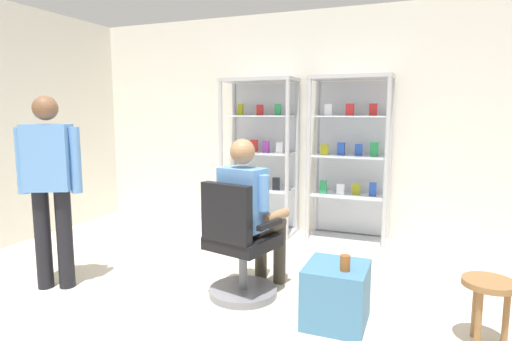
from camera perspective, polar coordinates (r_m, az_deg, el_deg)
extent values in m
cube|color=silver|center=(5.33, 7.15, 6.19)|extent=(6.00, 0.10, 2.70)
cylinder|color=#B7B7BC|center=(5.23, -4.73, 1.80)|extent=(0.05, 0.05, 1.90)
cylinder|color=#B7B7BC|center=(4.91, 4.19, 1.42)|extent=(0.05, 0.05, 1.90)
cylinder|color=#B7B7BC|center=(5.59, -2.91, 2.20)|extent=(0.05, 0.05, 1.90)
cylinder|color=#B7B7BC|center=(5.30, 5.49, 1.86)|extent=(0.05, 0.05, 1.90)
cube|color=#B7B7BC|center=(5.23, 0.42, 12.03)|extent=(0.90, 0.45, 0.04)
cube|color=#B7B7BC|center=(5.42, 0.40, -7.99)|extent=(0.90, 0.45, 0.04)
cube|color=silver|center=(5.44, 1.23, 2.06)|extent=(0.84, 0.02, 1.80)
cube|color=silver|center=(5.30, 0.41, -2.47)|extent=(0.82, 0.39, 0.02)
cube|color=silver|center=(5.39, -2.00, -1.51)|extent=(0.09, 0.04, 0.13)
cube|color=silver|center=(5.27, 0.31, -1.59)|extent=(0.09, 0.04, 0.16)
cube|color=black|center=(5.16, 2.71, -1.79)|extent=(0.09, 0.05, 0.15)
cube|color=silver|center=(5.24, 0.41, 2.38)|extent=(0.82, 0.39, 0.02)
cube|color=purple|center=(5.32, -2.27, 3.33)|extent=(0.09, 0.05, 0.15)
cube|color=red|center=(5.29, -0.26, 3.35)|extent=(0.09, 0.04, 0.15)
cube|color=purple|center=(5.19, 1.36, 3.19)|extent=(0.08, 0.04, 0.14)
cube|color=silver|center=(5.11, 3.19, 3.07)|extent=(0.08, 0.04, 0.13)
cube|color=silver|center=(5.21, 0.42, 7.31)|extent=(0.82, 0.39, 0.02)
cube|color=#999919|center=(5.31, -2.10, 8.16)|extent=(0.07, 0.04, 0.14)
cube|color=red|center=(5.23, 0.53, 8.10)|extent=(0.08, 0.04, 0.13)
cube|color=#268C4C|center=(5.12, 2.95, 8.14)|extent=(0.08, 0.04, 0.14)
cylinder|color=#B7B7BC|center=(4.85, 7.01, 1.29)|extent=(0.05, 0.05, 1.90)
cylinder|color=#B7B7BC|center=(4.71, 17.07, 0.80)|extent=(0.05, 0.05, 1.90)
cylinder|color=#B7B7BC|center=(5.23, 8.12, 1.75)|extent=(0.05, 0.05, 1.90)
cylinder|color=#B7B7BC|center=(5.10, 17.44, 1.31)|extent=(0.05, 0.05, 1.90)
cube|color=#B7B7BC|center=(4.94, 12.68, 12.09)|extent=(0.90, 0.45, 0.04)
cube|color=#B7B7BC|center=(5.14, 12.05, -9.05)|extent=(0.90, 0.45, 0.04)
cube|color=silver|center=(5.16, 12.75, 1.55)|extent=(0.84, 0.02, 1.80)
cube|color=silver|center=(5.01, 12.23, -3.24)|extent=(0.82, 0.39, 0.02)
cube|color=#268C4C|center=(5.00, 9.01, -2.22)|extent=(0.08, 0.05, 0.15)
cube|color=silver|center=(4.98, 11.25, -2.48)|extent=(0.09, 0.04, 0.12)
cube|color=#999919|center=(5.02, 13.26, -2.46)|extent=(0.09, 0.05, 0.12)
cube|color=#264CB2|center=(4.97, 15.37, -2.45)|extent=(0.08, 0.05, 0.15)
cube|color=silver|center=(4.95, 12.38, 1.88)|extent=(0.82, 0.39, 0.02)
cube|color=#999919|center=(4.96, 9.15, 2.79)|extent=(0.09, 0.03, 0.12)
cube|color=#264CB2|center=(4.96, 11.32, 2.86)|extent=(0.09, 0.05, 0.15)
cube|color=#264CB2|center=(4.96, 13.58, 2.71)|extent=(0.08, 0.04, 0.13)
cube|color=#268C4C|center=(4.90, 15.55, 2.75)|extent=(0.09, 0.04, 0.16)
cube|color=silver|center=(4.92, 12.53, 7.10)|extent=(0.82, 0.39, 0.02)
cube|color=silver|center=(4.92, 9.71, 8.00)|extent=(0.09, 0.05, 0.13)
cube|color=red|center=(4.88, 12.46, 7.97)|extent=(0.09, 0.06, 0.13)
cube|color=red|center=(4.88, 15.42, 7.88)|extent=(0.08, 0.03, 0.13)
cylinder|color=slate|center=(3.65, -1.74, -15.91)|extent=(0.56, 0.56, 0.06)
cylinder|color=slate|center=(3.57, -1.75, -12.89)|extent=(0.07, 0.07, 0.41)
cube|color=black|center=(3.49, -1.76, -9.44)|extent=(0.58, 0.58, 0.10)
cube|color=black|center=(3.26, -4.03, -5.70)|extent=(0.45, 0.18, 0.45)
cube|color=black|center=(3.30, 1.85, -7.23)|extent=(0.11, 0.30, 0.04)
cube|color=black|center=(3.60, -5.09, -5.96)|extent=(0.11, 0.30, 0.04)
cylinder|color=#3F382D|center=(3.57, 1.48, -7.41)|extent=(0.23, 0.42, 0.14)
cylinder|color=#3F382D|center=(3.81, 3.18, -10.82)|extent=(0.11, 0.11, 0.56)
cylinder|color=#3F382D|center=(3.68, -1.12, -6.93)|extent=(0.23, 0.42, 0.14)
cylinder|color=#3F382D|center=(3.91, 0.66, -10.29)|extent=(0.11, 0.11, 0.56)
cube|color=#598CCC|center=(3.41, -1.79, -3.81)|extent=(0.40, 0.30, 0.50)
sphere|color=#99704C|center=(3.35, -1.82, 2.56)|extent=(0.20, 0.20, 0.20)
cylinder|color=#598CCC|center=(3.28, 0.99, -3.02)|extent=(0.09, 0.09, 0.28)
cylinder|color=#99704C|center=(3.47, 2.67, -6.13)|extent=(0.15, 0.31, 0.08)
cylinder|color=#598CCC|center=(3.52, -4.39, -2.30)|extent=(0.09, 0.09, 0.28)
cylinder|color=#99704C|center=(3.70, -2.56, -5.26)|extent=(0.15, 0.31, 0.08)
cube|color=teal|center=(3.20, 10.68, -15.98)|extent=(0.43, 0.46, 0.43)
cylinder|color=brown|center=(3.01, 11.85, -12.03)|extent=(0.07, 0.07, 0.11)
cylinder|color=black|center=(4.08, -26.63, -8.25)|extent=(0.13, 0.13, 0.85)
cylinder|color=#598CCC|center=(4.01, -28.88, 1.17)|extent=(0.09, 0.09, 0.55)
cylinder|color=black|center=(4.02, -24.23, -8.37)|extent=(0.13, 0.13, 0.85)
cylinder|color=#598CCC|center=(3.85, -23.04, 1.28)|extent=(0.09, 0.09, 0.55)
cube|color=#598CCC|center=(3.92, -26.04, 1.58)|extent=(0.42, 0.35, 0.55)
sphere|color=brown|center=(3.90, -26.40, 7.50)|extent=(0.20, 0.20, 0.20)
cylinder|color=olive|center=(3.16, 28.72, -13.08)|extent=(0.32, 0.32, 0.04)
cylinder|color=olive|center=(3.26, 30.46, -16.75)|extent=(0.04, 0.04, 0.40)
cylinder|color=olive|center=(3.32, 27.28, -16.05)|extent=(0.04, 0.04, 0.40)
cylinder|color=olive|center=(3.15, 27.62, -17.42)|extent=(0.04, 0.04, 0.40)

